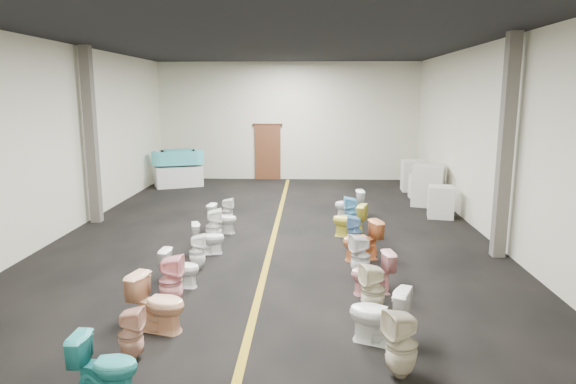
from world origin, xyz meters
name	(u,v)px	position (x,y,z in m)	size (l,w,h in m)	color
floor	(274,234)	(0.00, 0.00, 0.00)	(16.00, 16.00, 0.00)	black
ceiling	(273,40)	(0.00, 0.00, 4.50)	(16.00, 16.00, 0.00)	black
wall_back	(288,121)	(0.00, 8.00, 2.25)	(10.00, 10.00, 0.00)	beige
wall_front	(204,232)	(0.00, -8.00, 2.25)	(10.00, 10.00, 0.00)	beige
wall_left	(63,140)	(-5.00, 0.00, 2.25)	(16.00, 16.00, 0.00)	beige
wall_right	(492,141)	(5.00, 0.00, 2.25)	(16.00, 16.00, 0.00)	beige
aisle_stripe	(274,234)	(0.00, 0.00, 0.00)	(0.12, 15.60, 0.01)	olive
back_door	(268,153)	(-0.80, 7.94, 1.05)	(1.00, 0.10, 2.10)	#562D19
door_frame	(267,125)	(-0.80, 7.95, 2.12)	(1.15, 0.08, 0.10)	#331C11
column_left	(91,136)	(-4.75, 1.00, 2.25)	(0.25, 0.25, 4.50)	#59544C
column_right	(506,148)	(4.75, -1.50, 2.25)	(0.25, 0.25, 4.50)	#59544C
display_table	(179,176)	(-3.89, 6.22, 0.36)	(1.64, 0.82, 0.73)	silver
bathtub	(178,157)	(-3.89, 6.22, 1.07)	(1.80, 1.02, 0.55)	#46BDCA
appliance_crate_a	(441,202)	(4.40, 1.86, 0.43)	(0.67, 0.67, 0.86)	silver
appliance_crate_b	(428,186)	(4.40, 3.39, 0.60)	(0.88, 0.88, 1.21)	beige
appliance_crate_c	(421,187)	(4.40, 4.37, 0.38)	(0.67, 0.67, 0.76)	beige
appliance_crate_d	(413,176)	(4.40, 5.74, 0.53)	(0.74, 0.74, 1.06)	silver
toilet_left_0	(106,366)	(-1.41, -6.78, 0.37)	(0.41, 0.72, 0.74)	teal
toilet_left_1	(131,334)	(-1.40, -5.99, 0.35)	(0.31, 0.32, 0.69)	#D89E84
toilet_left_2	(158,303)	(-1.30, -5.16, 0.41)	(0.46, 0.81, 0.82)	#FBBB8F
toilet_left_3	(171,281)	(-1.34, -4.29, 0.41)	(0.37, 0.38, 0.83)	#FAA7AF
toilet_left_4	(180,268)	(-1.40, -3.48, 0.34)	(0.38, 0.67, 0.68)	white
toilet_left_5	(197,252)	(-1.30, -2.56, 0.34)	(0.31, 0.32, 0.69)	white
toilet_left_6	(208,238)	(-1.28, -1.61, 0.34)	(0.38, 0.67, 0.68)	white
toilet_left_7	(214,226)	(-1.30, -0.88, 0.40)	(0.36, 0.37, 0.80)	white
toilet_left_8	(223,219)	(-1.25, 0.04, 0.35)	(0.40, 0.69, 0.71)	white
toilet_left_9	(227,211)	(-1.28, 0.87, 0.34)	(0.31, 0.32, 0.69)	white
toilet_right_0	(402,344)	(1.94, -6.24, 0.42)	(0.38, 0.39, 0.84)	beige
toilet_right_1	(378,315)	(1.77, -5.42, 0.41)	(0.46, 0.80, 0.82)	white
toilet_right_2	(373,290)	(1.81, -4.51, 0.40)	(0.36, 0.37, 0.80)	beige
toilet_right_3	(372,273)	(1.90, -3.67, 0.37)	(0.41, 0.72, 0.73)	pink
toilet_right_4	(360,256)	(1.78, -2.86, 0.40)	(0.36, 0.37, 0.80)	silver
toilet_right_5	(362,241)	(1.90, -1.87, 0.40)	(0.45, 0.79, 0.81)	#E08044
toilet_right_6	(355,232)	(1.82, -1.09, 0.37)	(0.33, 0.34, 0.74)	#6598CB
toilet_right_7	(349,220)	(1.77, -0.19, 0.40)	(0.45, 0.79, 0.80)	#EFE24C
toilet_right_8	(351,213)	(1.88, 0.58, 0.41)	(0.37, 0.37, 0.81)	#6DBFEA
toilet_right_9	(349,205)	(1.90, 1.59, 0.39)	(0.44, 0.77, 0.78)	white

